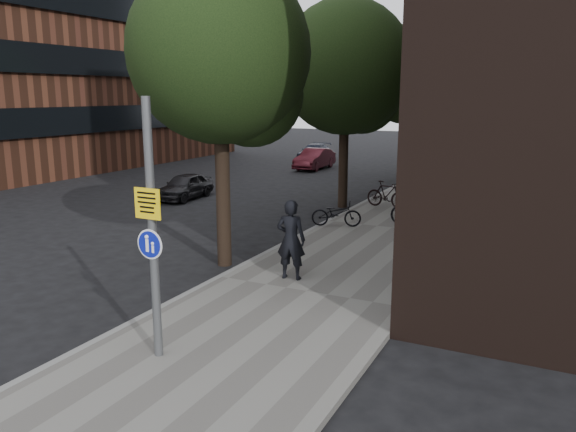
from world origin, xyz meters
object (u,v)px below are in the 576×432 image
Objects in this scene: signpost at (152,230)px; parked_car_near at (185,186)px; parked_bike_facade_near at (418,212)px; pedestrian at (291,240)px.

parked_car_near is (-8.55, 12.29, -1.69)m from signpost.
signpost is 11.21m from parked_bike_facade_near.
signpost is 2.21× the size of parked_bike_facade_near.
pedestrian is (0.23, 4.48, -1.17)m from signpost.
parked_car_near is at bearing 88.99° from parked_bike_facade_near.
pedestrian reaches higher than parked_car_near.
pedestrian is at bearing -46.13° from parked_car_near.
parked_bike_facade_near is at bearing 82.26° from signpost.
signpost is at bearing -59.65° from parked_car_near.
parked_car_near is at bearing 125.52° from signpost.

